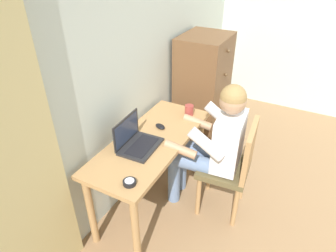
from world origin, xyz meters
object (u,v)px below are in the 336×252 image
(chair, at_px, (233,165))
(laptop, at_px, (136,141))
(computer_mouse, at_px, (160,126))
(coffee_mug, at_px, (189,110))
(dresser, at_px, (202,92))
(desk_clock, at_px, (130,182))
(person_seated, at_px, (213,142))
(desk, at_px, (152,150))

(chair, xyz_separation_m, laptop, (-0.39, 0.69, 0.26))
(chair, height_order, computer_mouse, chair)
(laptop, xyz_separation_m, coffee_mug, (0.65, -0.16, -0.00))
(chair, bearing_deg, laptop, 119.84)
(computer_mouse, relative_size, coffee_mug, 0.83)
(dresser, bearing_deg, coffee_mug, -168.40)
(dresser, relative_size, desk_clock, 14.09)
(laptop, xyz_separation_m, computer_mouse, (0.32, -0.04, -0.04))
(coffee_mug, bearing_deg, desk_clock, -178.11)
(person_seated, bearing_deg, desk_clock, 157.90)
(chair, bearing_deg, dresser, 35.55)
(computer_mouse, height_order, coffee_mug, coffee_mug)
(laptop, height_order, computer_mouse, laptop)
(desk, relative_size, laptop, 3.65)
(dresser, xyz_separation_m, coffee_mug, (-0.67, -0.14, 0.13))
(computer_mouse, xyz_separation_m, coffee_mug, (0.33, -0.12, 0.03))
(person_seated, relative_size, desk_clock, 13.49)
(dresser, xyz_separation_m, computer_mouse, (-1.00, -0.01, 0.10))
(desk, relative_size, computer_mouse, 12.82)
(dresser, bearing_deg, computer_mouse, -179.18)
(chair, distance_m, desk_clock, 0.94)
(desk_clock, bearing_deg, chair, -32.43)
(person_seated, height_order, computer_mouse, person_seated)
(laptop, height_order, desk_clock, laptop)
(desk, distance_m, chair, 0.69)
(laptop, bearing_deg, coffee_mug, -13.92)
(chair, distance_m, person_seated, 0.26)
(chair, height_order, desk_clock, chair)
(person_seated, distance_m, computer_mouse, 0.47)
(chair, height_order, person_seated, person_seated)
(desk, height_order, chair, chair)
(dresser, height_order, coffee_mug, dresser)
(computer_mouse, bearing_deg, person_seated, -60.98)
(chair, relative_size, person_seated, 0.74)
(dresser, relative_size, chair, 1.42)
(laptop, distance_m, desk_clock, 0.43)
(computer_mouse, bearing_deg, laptop, -164.77)
(dresser, height_order, chair, dresser)
(desk, xyz_separation_m, laptop, (-0.14, 0.06, 0.16))
(person_seated, height_order, desk_clock, person_seated)
(person_seated, xyz_separation_m, desk_clock, (-0.76, 0.31, 0.04))
(laptop, bearing_deg, computer_mouse, -6.57)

